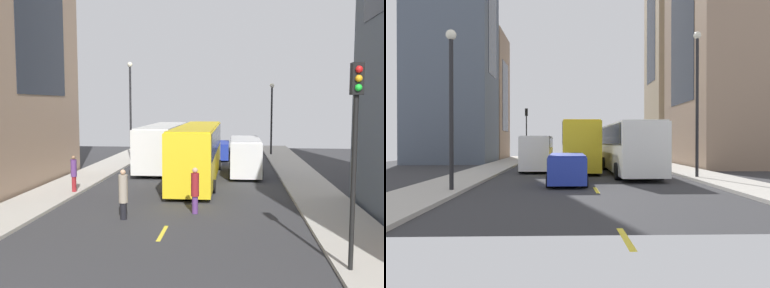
{
  "view_description": "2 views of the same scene",
  "coord_description": "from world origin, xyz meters",
  "views": [
    {
      "loc": [
        2.75,
        -28.58,
        4.98
      ],
      "look_at": [
        -0.51,
        3.99,
        1.94
      ],
      "focal_mm": 40.11,
      "sensor_mm": 36.0,
      "label": 1
    },
    {
      "loc": [
        1.36,
        29.49,
        2.24
      ],
      "look_at": [
        0.46,
        1.17,
        2.0
      ],
      "focal_mm": 35.08,
      "sensor_mm": 36.0,
      "label": 2
    }
  ],
  "objects": [
    {
      "name": "pedestrian_waiting_curb",
      "position": [
        -2.02,
        -10.76,
        1.14
      ],
      "size": [
        0.39,
        0.39,
        2.19
      ],
      "rotation": [
        0.0,
        0.0,
        5.71
      ],
      "color": "black",
      "rests_on": "ground"
    },
    {
      "name": "streetlamp_near",
      "position": [
        -6.26,
        7.92,
        5.21
      ],
      "size": [
        0.44,
        0.44,
        8.44
      ],
      "color": "black",
      "rests_on": "ground"
    },
    {
      "name": "city_bus_white",
      "position": [
        -2.81,
        4.61,
        2.01
      ],
      "size": [
        2.8,
        11.46,
        3.35
      ],
      "color": "silver",
      "rests_on": "ground"
    },
    {
      "name": "lane_stripe_5",
      "position": [
        0.0,
        21.0,
        0.01
      ],
      "size": [
        0.16,
        2.0,
        0.01
      ],
      "primitive_type": "cube",
      "color": "yellow",
      "rests_on": "ground"
    },
    {
      "name": "streetlamp_far",
      "position": [
        6.26,
        13.33,
        4.35
      ],
      "size": [
        0.44,
        0.44,
        6.83
      ],
      "color": "black",
      "rests_on": "ground"
    },
    {
      "name": "pedestrian_walking_far",
      "position": [
        0.97,
        -9.45,
        1.13
      ],
      "size": [
        0.37,
        0.37,
        2.12
      ],
      "rotation": [
        0.0,
        0.0,
        5.61
      ],
      "color": "#593372",
      "rests_on": "ground"
    },
    {
      "name": "ground_plane",
      "position": [
        0.0,
        0.0,
        0.0
      ],
      "size": [
        41.33,
        41.33,
        0.0
      ],
      "primitive_type": "plane",
      "color": "#333335"
    },
    {
      "name": "traffic_light_near_corner",
      "position": [
        6.16,
        -16.03,
        4.31
      ],
      "size": [
        0.32,
        0.44,
        5.99
      ],
      "color": "black",
      "rests_on": "ground"
    },
    {
      "name": "delivery_van_white",
      "position": [
        3.5,
        1.62,
        1.52
      ],
      "size": [
        2.25,
        6.14,
        2.58
      ],
      "color": "white",
      "rests_on": "ground"
    },
    {
      "name": "car_blue_0",
      "position": [
        1.32,
        10.13,
        0.92
      ],
      "size": [
        2.01,
        4.71,
        1.55
      ],
      "color": "#2338AD",
      "rests_on": "ground"
    },
    {
      "name": "sidewalk_east",
      "position": [
        7.22,
        0.0,
        0.07
      ],
      "size": [
        2.9,
        44.0,
        0.15
      ],
      "primitive_type": "cube",
      "color": "#B2ADA3",
      "rests_on": "ground"
    },
    {
      "name": "lane_stripe_4",
      "position": [
        0.0,
        12.6,
        0.01
      ],
      "size": [
        0.16,
        2.0,
        0.01
      ],
      "primitive_type": "cube",
      "color": "yellow",
      "rests_on": "ground"
    },
    {
      "name": "lane_stripe_2",
      "position": [
        0.0,
        -4.2,
        0.01
      ],
      "size": [
        0.16,
        2.0,
        0.01
      ],
      "primitive_type": "cube",
      "color": "yellow",
      "rests_on": "ground"
    },
    {
      "name": "lane_stripe_1",
      "position": [
        0.0,
        -12.6,
        0.01
      ],
      "size": [
        0.16,
        2.0,
        0.01
      ],
      "primitive_type": "cube",
      "color": "yellow",
      "rests_on": "ground"
    },
    {
      "name": "pedestrian_crossing_near",
      "position": [
        -6.09,
        -5.94,
        1.23
      ],
      "size": [
        0.33,
        0.33,
        2.01
      ],
      "rotation": [
        0.0,
        0.0,
        0.93
      ],
      "color": "maroon",
      "rests_on": "ground"
    },
    {
      "name": "streetcar_yellow",
      "position": [
        0.35,
        -0.56,
        2.12
      ],
      "size": [
        2.7,
        13.91,
        3.59
      ],
      "color": "yellow",
      "rests_on": "ground"
    },
    {
      "name": "sidewalk_west",
      "position": [
        -7.22,
        0.0,
        0.07
      ],
      "size": [
        2.9,
        44.0,
        0.15
      ],
      "primitive_type": "cube",
      "color": "#B2ADA3",
      "rests_on": "ground"
    },
    {
      "name": "lane_stripe_3",
      "position": [
        0.0,
        4.2,
        0.01
      ],
      "size": [
        0.16,
        2.0,
        0.01
      ],
      "primitive_type": "cube",
      "color": "yellow",
      "rests_on": "ground"
    }
  ]
}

